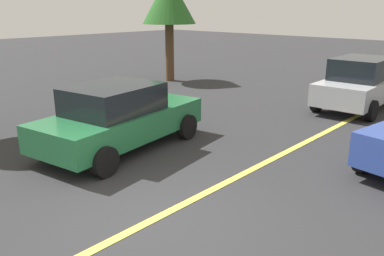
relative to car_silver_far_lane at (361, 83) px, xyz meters
name	(u,v)px	position (x,y,z in m)	size (l,w,h in m)	color
ground_plane	(151,221)	(-9.78, -0.40, -0.85)	(80.00, 80.00, 0.00)	#2D2D30
lane_marking_centre	(256,167)	(-6.78, -0.40, -0.84)	(28.00, 0.16, 0.01)	#E0D14C
car_silver_far_lane	(361,83)	(0.00, 0.00, 0.00)	(4.48, 2.02, 1.70)	#B7BABF
car_green_near_curb	(119,117)	(-7.99, 2.69, -0.05)	(4.50, 2.52, 1.57)	#236B3D
tree_left_verge	(169,1)	(-0.70, 8.45, 2.70)	(2.38, 2.38, 4.68)	#513823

